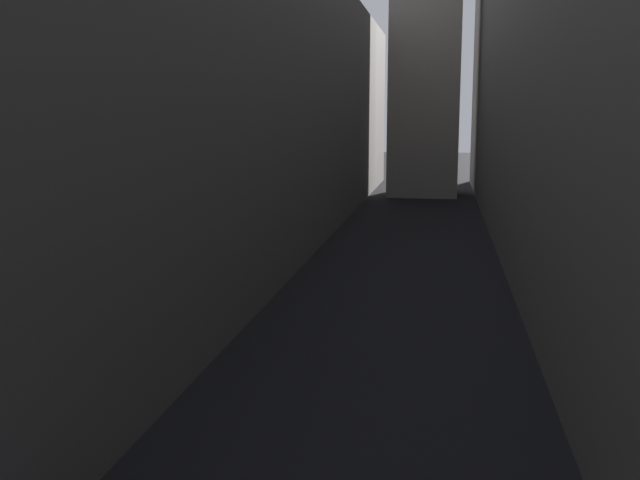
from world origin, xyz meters
TOP-DOWN VIEW (x-y plane):
  - ground_plane at (0.00, 48.00)m, footprint 264.00×264.00m
  - building_block_left at (-12.59, 50.00)m, footprint 14.18×108.00m

SIDE VIEW (x-z plane):
  - ground_plane at x=0.00m, z-range 0.00..0.00m
  - building_block_left at x=-12.59m, z-range 0.00..18.32m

